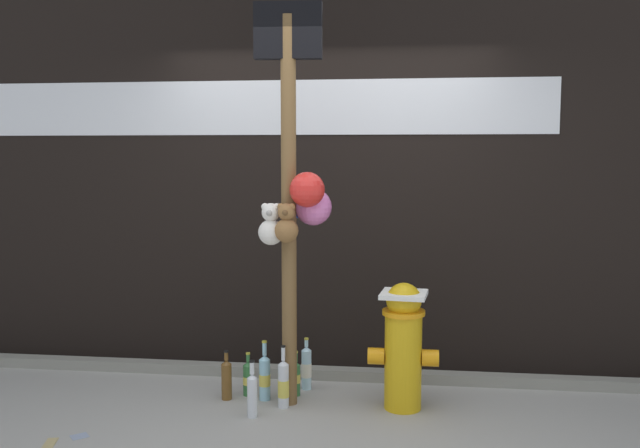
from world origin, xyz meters
name	(u,v)px	position (x,y,z in m)	size (l,w,h in m)	color
ground_plane	(305,436)	(0.00, 0.00, 0.00)	(14.00, 14.00, 0.00)	#9E9B93
building_wall	(331,119)	(0.00, 1.42, 1.96)	(10.00, 0.21, 3.91)	black
curb_strip	(326,373)	(0.00, 1.06, 0.04)	(8.00, 0.12, 0.08)	gray
memorial_post	(295,183)	(-0.14, 0.51, 1.50)	(0.50, 0.45, 2.66)	brown
fire_hydrant	(403,343)	(0.58, 0.52, 0.44)	(0.47, 0.33, 0.85)	gold
bottle_0	(265,377)	(-0.37, 0.57, 0.16)	(0.08, 0.08, 0.42)	#93CCE0
bottle_1	(306,368)	(-0.11, 0.82, 0.16)	(0.07, 0.07, 0.38)	#B2DBEA
bottle_2	(296,377)	(-0.17, 0.68, 0.13)	(0.07, 0.07, 0.32)	#337038
bottle_3	(248,378)	(-0.50, 0.64, 0.12)	(0.07, 0.07, 0.31)	#337038
bottle_4	(252,394)	(-0.38, 0.25, 0.15)	(0.07, 0.07, 0.38)	silver
bottle_5	(283,384)	(-0.21, 0.44, 0.16)	(0.08, 0.08, 0.42)	silver
bottle_6	(227,379)	(-0.63, 0.54, 0.14)	(0.07, 0.07, 0.34)	brown
litter_1	(50,443)	(-1.47, -0.30, 0.00)	(0.15, 0.06, 0.01)	tan
litter_2	(80,436)	(-1.35, -0.18, 0.00)	(0.08, 0.10, 0.01)	#8C99B2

